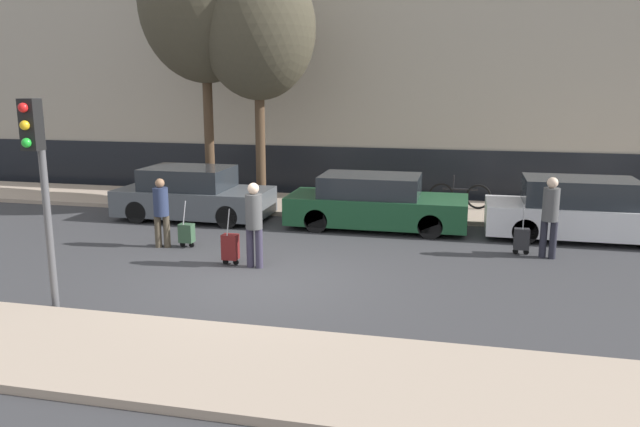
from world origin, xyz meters
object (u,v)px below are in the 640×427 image
at_px(trolley_right, 522,239).
at_px(parked_car_0, 193,195).
at_px(parked_car_1, 375,203).
at_px(trolley_center, 230,247).
at_px(pedestrian_center, 254,220).
at_px(trolley_left, 187,233).
at_px(parked_bicycle, 460,196).
at_px(parked_car_2, 584,211).
at_px(pedestrian_left, 161,209).
at_px(pedestrian_right, 550,212).
at_px(traffic_light, 38,162).
at_px(bare_tree_near_crossing, 258,29).
at_px(bare_tree_down_street, 204,2).

bearing_deg(trolley_right, parked_car_0, 168.34).
relative_size(parked_car_1, trolley_center, 3.84).
bearing_deg(parked_car_0, pedestrian_center, -51.75).
bearing_deg(trolley_left, parked_bicycle, 41.84).
height_order(parked_car_2, pedestrian_left, pedestrian_left).
height_order(parked_car_1, pedestrian_right, pedestrian_right).
bearing_deg(trolley_center, pedestrian_right, 17.47).
bearing_deg(trolley_right, pedestrian_right, -16.61).
xyz_separation_m(pedestrian_center, trolley_center, (-0.55, 0.06, -0.62)).
height_order(trolley_center, traffic_light, traffic_light).
xyz_separation_m(parked_car_0, pedestrian_right, (9.04, -1.91, 0.34)).
bearing_deg(parked_bicycle, pedestrian_left, -139.94).
bearing_deg(trolley_left, bare_tree_near_crossing, 85.06).
distance_m(trolley_center, parked_bicycle, 7.89).
height_order(trolley_left, parked_bicycle, trolley_left).
bearing_deg(trolley_right, trolley_left, -171.55).
bearing_deg(parked_bicycle, bare_tree_near_crossing, -169.03).
relative_size(parked_car_1, pedestrian_right, 2.59).
relative_size(pedestrian_left, bare_tree_down_street, 0.20).
bearing_deg(trolley_right, parked_car_2, 48.72).
height_order(trolley_right, traffic_light, traffic_light).
height_order(parked_car_2, pedestrian_center, pedestrian_center).
height_order(parked_car_0, trolley_right, parked_car_0).
bearing_deg(parked_car_2, pedestrian_left, -162.57).
relative_size(parked_car_2, pedestrian_left, 2.92).
relative_size(pedestrian_center, trolley_center, 1.47).
relative_size(trolley_center, bare_tree_down_street, 0.15).
bearing_deg(trolley_left, pedestrian_center, -29.35).
relative_size(pedestrian_right, parked_bicycle, 0.99).
distance_m(pedestrian_center, trolley_right, 5.85).
relative_size(parked_car_0, bare_tree_near_crossing, 0.59).
bearing_deg(trolley_center, parked_car_2, 27.83).
height_order(trolley_left, bare_tree_near_crossing, bare_tree_near_crossing).
xyz_separation_m(parked_car_1, pedestrian_center, (-1.88, -4.01, 0.35)).
distance_m(parked_car_2, pedestrian_left, 9.93).
distance_m(parked_car_2, traffic_light, 11.90).
relative_size(pedestrian_right, bare_tree_down_street, 0.22).
distance_m(trolley_left, pedestrian_right, 8.01).
height_order(traffic_light, bare_tree_down_street, bare_tree_down_street).
bearing_deg(pedestrian_left, pedestrian_right, 174.12).
height_order(pedestrian_left, trolley_center, pedestrian_left).
relative_size(pedestrian_left, pedestrian_right, 0.91).
relative_size(parked_car_0, parked_bicycle, 2.34).
bearing_deg(parked_bicycle, parked_car_2, -40.91).
distance_m(traffic_light, bare_tree_down_street, 9.35).
bearing_deg(pedestrian_center, trolley_center, -179.94).
height_order(parked_car_0, parked_car_1, parked_car_0).
bearing_deg(trolley_center, trolley_left, 143.76).
bearing_deg(bare_tree_down_street, traffic_light, -84.78).
height_order(pedestrian_left, bare_tree_down_street, bare_tree_down_street).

